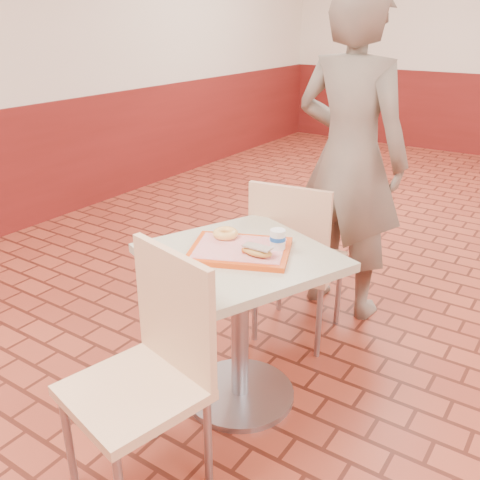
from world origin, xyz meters
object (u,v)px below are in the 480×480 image
Objects in this scene: chair_main_front at (150,365)px; long_john_donut at (257,251)px; chair_main_back at (295,255)px; paper_cup at (278,239)px; customer at (349,159)px; main_table at (240,303)px; serving_tray at (240,250)px; ring_donut at (225,233)px.

chair_main_front is 0.62m from long_john_donut.
chair_main_front is 1.15m from chair_main_back.
long_john_donut is 1.72× the size of paper_cup.
paper_cup is (0.12, -1.00, -0.11)m from customer.
main_table is at bearing -148.76° from paper_cup.
chair_main_back is at bearing 88.38° from customer.
ring_donut reaches higher than serving_tray.
customer reaches higher than chair_main_front.
chair_main_back reaches higher than long_john_donut.
customer is 1.12m from long_john_donut.
serving_tray is 0.11m from long_john_donut.
paper_cup is at bearing 31.24° from main_table.
main_table is 0.57m from chair_main_front.
paper_cup is at bearing 73.57° from long_john_donut.
chair_main_back is at bearing 93.84° from main_table.
customer reaches higher than serving_tray.
long_john_donut is (0.14, -0.61, 0.28)m from chair_main_back.
long_john_donut is at bearing -16.16° from serving_tray.
chair_main_back is 0.66m from customer.
paper_cup is (0.17, -0.50, 0.30)m from chair_main_back.
serving_tray is at bearing 93.66° from customer.
customer is (0.05, 0.51, 0.42)m from chair_main_back.
serving_tray is (-0.00, 0.00, 0.26)m from main_table.
ring_donut is at bearing 153.40° from main_table.
main_table is 0.58m from chair_main_back.
customer is at bearing -104.36° from chair_main_back.
customer is at bearing 89.20° from serving_tray.
long_john_donut is at bearing -21.93° from ring_donut.
ring_donut is at bearing 158.07° from long_john_donut.
customer is at bearing 82.63° from ring_donut.
ring_donut is (-0.13, -1.02, -0.14)m from customer.
chair_main_front reaches higher than ring_donut.
ring_donut is at bearing 73.08° from chair_main_back.
serving_tray is at bearing 180.00° from main_table.
chair_main_front is at bearing -101.88° from paper_cup.
ring_donut is at bearing 153.40° from serving_tray.
chair_main_back is 0.61m from paper_cup.
long_john_donut is (0.10, -0.03, 0.03)m from serving_tray.
serving_tray is 3.68× the size of ring_donut.
chair_main_back is 0.63m from serving_tray.
customer is at bearing 96.83° from paper_cup.
chair_main_front reaches higher than chair_main_back.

